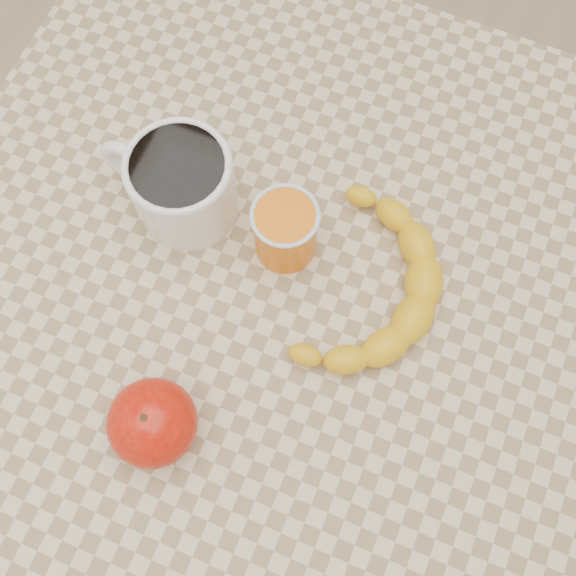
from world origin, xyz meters
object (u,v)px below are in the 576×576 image
at_px(table, 288,318).
at_px(orange_juice_glass, 285,231).
at_px(apple, 152,423).
at_px(banana, 368,288).
at_px(coffee_mug, 180,183).

bearing_deg(table, orange_juice_glass, 115.67).
distance_m(apple, banana, 0.24).
distance_m(table, orange_juice_glass, 0.14).
bearing_deg(coffee_mug, apple, -70.76).
relative_size(orange_juice_glass, banana, 0.30).
relative_size(orange_juice_glass, apple, 0.78).
bearing_deg(orange_juice_glass, table, -64.33).
bearing_deg(banana, table, -150.18).
bearing_deg(table, banana, 22.97).
height_order(orange_juice_glass, apple, orange_juice_glass).
height_order(coffee_mug, apple, coffee_mug).
distance_m(coffee_mug, banana, 0.21).
distance_m(orange_juice_glass, apple, 0.22).
height_order(table, orange_juice_glass, orange_juice_glass).
bearing_deg(table, apple, -109.67).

